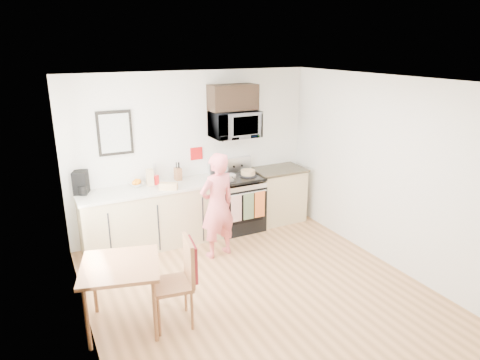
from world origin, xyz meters
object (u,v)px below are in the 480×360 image
microwave (234,124)px  chair (184,270)px  range (237,204)px  person (217,206)px  cake (248,173)px  dining_table (120,272)px

microwave → chair: (-1.65, -2.11, -1.12)m
range → person: size_ratio=0.75×
person → cake: person is taller
range → microwave: bearing=90.1°
range → chair: (-1.65, -2.00, 0.20)m
person → dining_table: person is taller
microwave → chair: bearing=-128.0°
microwave → dining_table: 3.16m
range → microwave: size_ratio=1.53×
dining_table → cake: cake is taller
cake → person: bearing=-141.9°
microwave → cake: bearing=-44.2°
cake → range: bearing=160.9°
person → chair: bearing=42.0°
chair → range: bearing=59.0°
chair → cake: (1.81, 1.95, 0.33)m
dining_table → chair: size_ratio=0.86×
range → chair: 2.60m
chair → cake: 2.68m
microwave → chair: microwave is taller
range → chair: size_ratio=1.17×
range → dining_table: range is taller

